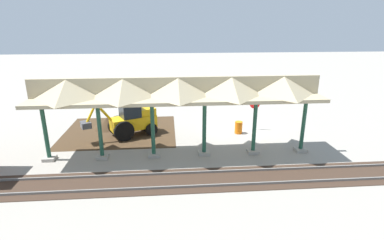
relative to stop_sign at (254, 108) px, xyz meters
name	(u,v)px	position (x,y,z in m)	size (l,w,h in m)	color
ground_plane	(238,129)	(1.08, -0.29, -1.77)	(120.00, 120.00, 0.00)	gray
dirt_work_zone	(120,131)	(10.14, -0.47, -1.77)	(8.25, 7.00, 0.01)	#42301E
platform_canopy	(178,90)	(5.87, 4.20, 2.39)	(16.77, 3.20, 4.90)	#9E998E
rail_tracks	(271,177)	(1.08, 7.37, -1.74)	(60.00, 2.58, 0.15)	slate
stop_sign	(254,108)	(0.00, 0.00, 0.00)	(0.73, 0.27, 2.45)	gray
backhoe	(131,119)	(9.14, 0.45, -0.50)	(5.14, 3.34, 2.82)	#EAB214
dirt_mound	(107,128)	(11.26, -1.32, -1.77)	(4.26, 4.26, 1.64)	#42301E
traffic_barrel	(239,127)	(1.30, 0.65, -1.32)	(0.56, 0.56, 0.90)	orange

